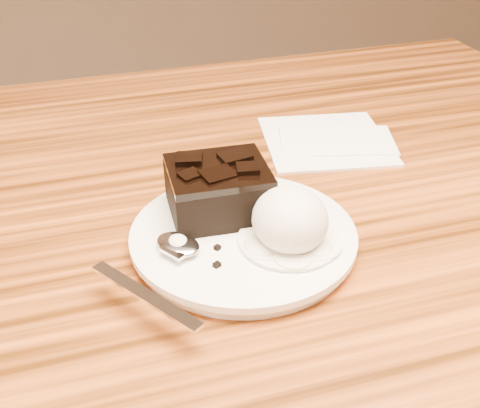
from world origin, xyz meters
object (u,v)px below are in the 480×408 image
object	(u,v)px
ice_cream_scoop	(290,220)
napkin	(326,140)
spoon	(178,246)
brownie	(218,193)
plate	(243,239)

from	to	relation	value
ice_cream_scoop	napkin	size ratio (longest dim) A/B	0.49
ice_cream_scoop	spoon	size ratio (longest dim) A/B	0.41
ice_cream_scoop	brownie	bearing A→B (deg)	125.32
plate	napkin	xyz separation A→B (m)	(0.16, 0.17, -0.01)
plate	brownie	distance (m)	0.05
spoon	napkin	size ratio (longest dim) A/B	1.18
brownie	ice_cream_scoop	bearing A→B (deg)	-54.68
plate	spoon	xyz separation A→B (m)	(-0.06, -0.01, 0.01)
brownie	plate	bearing A→B (deg)	-72.18
plate	ice_cream_scoop	distance (m)	0.05
brownie	napkin	distance (m)	0.22
plate	brownie	bearing A→B (deg)	107.82
brownie	ice_cream_scoop	world-z (taller)	ice_cream_scoop
brownie	napkin	bearing A→B (deg)	38.19
brownie	ice_cream_scoop	xyz separation A→B (m)	(0.05, -0.06, 0.00)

